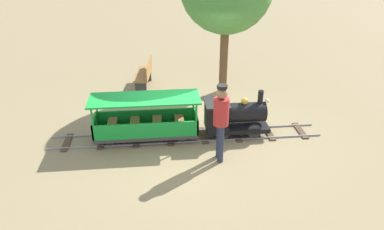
{
  "coord_description": "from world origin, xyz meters",
  "views": [
    {
      "loc": [
        7.06,
        -0.73,
        4.13
      ],
      "look_at": [
        0.0,
        -0.01,
        0.55
      ],
      "focal_mm": 33.86,
      "sensor_mm": 36.0,
      "label": 1
    }
  ],
  "objects_px": {
    "passenger_car": "(146,122)",
    "park_bench": "(145,74)",
    "locomotive": "(233,116)",
    "conductor_person": "(221,117)"
  },
  "relations": [
    {
      "from": "locomotive",
      "to": "passenger_car",
      "type": "xyz_separation_m",
      "value": [
        0.0,
        -1.93,
        -0.06
      ]
    },
    {
      "from": "locomotive",
      "to": "passenger_car",
      "type": "distance_m",
      "value": 1.93
    },
    {
      "from": "locomotive",
      "to": "park_bench",
      "type": "distance_m",
      "value": 3.64
    },
    {
      "from": "passenger_car",
      "to": "park_bench",
      "type": "relative_size",
      "value": 1.76
    },
    {
      "from": "locomotive",
      "to": "conductor_person",
      "type": "distance_m",
      "value": 1.16
    },
    {
      "from": "passenger_car",
      "to": "park_bench",
      "type": "height_order",
      "value": "passenger_car"
    },
    {
      "from": "conductor_person",
      "to": "park_bench",
      "type": "relative_size",
      "value": 1.21
    },
    {
      "from": "park_bench",
      "to": "passenger_car",
      "type": "bearing_deg",
      "value": 1.34
    },
    {
      "from": "locomotive",
      "to": "conductor_person",
      "type": "bearing_deg",
      "value": -25.56
    },
    {
      "from": "locomotive",
      "to": "park_bench",
      "type": "bearing_deg",
      "value": -146.6
    }
  ]
}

